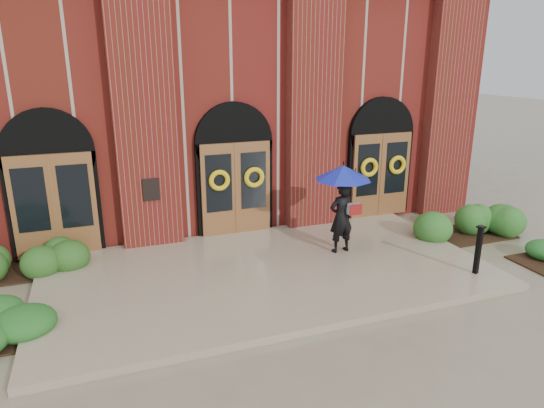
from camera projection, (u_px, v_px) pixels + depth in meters
name	position (u px, v px, depth m)	size (l,w,h in m)	color
ground	(270.00, 277.00, 11.00)	(90.00, 90.00, 0.00)	gray
landing	(268.00, 272.00, 11.12)	(10.00, 5.30, 0.15)	tan
church_building	(189.00, 93.00, 17.86)	(16.20, 12.53, 7.00)	maroon
man_with_umbrella	(342.00, 192.00, 11.65)	(1.50, 1.50, 2.19)	black
metal_post	(478.00, 249.00, 10.71)	(0.18, 0.18, 1.12)	black
hedge_wall_left	(26.00, 258.00, 11.17)	(2.75, 1.10, 0.71)	#27511B
hedge_wall_right	(452.00, 223.00, 13.32)	(3.15, 1.26, 0.81)	#295F21
hedge_front_left	(16.00, 321.00, 8.71)	(1.41, 1.21, 0.50)	#20571E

